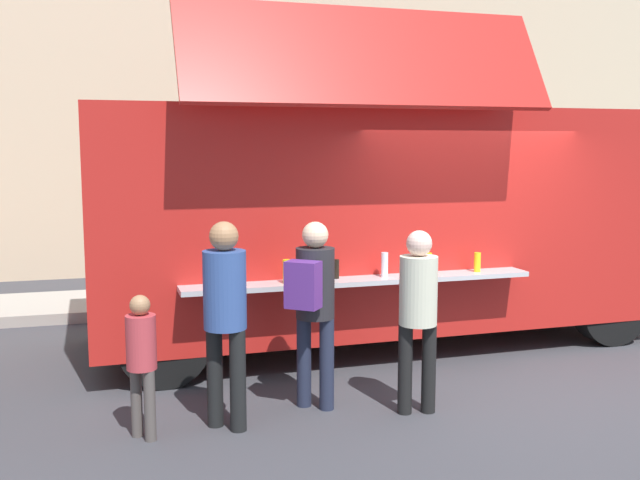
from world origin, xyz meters
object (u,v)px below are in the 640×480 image
object	(u,v)px
child_near_queue	(141,354)
trash_bin	(569,256)
food_truck_main	(376,216)
customer_mid_with_backpack	(313,296)
customer_front_ordering	(418,305)
customer_rear_waiting	(225,306)

from	to	relation	value
child_near_queue	trash_bin	bearing A→B (deg)	-6.52
food_truck_main	trash_bin	world-z (taller)	food_truck_main
customer_mid_with_backpack	trash_bin	bearing A→B (deg)	-13.69
trash_bin	child_near_queue	xyz separation A→B (m)	(-7.10, -4.64, 0.20)
food_truck_main	customer_front_ordering	xyz separation A→B (m)	(-0.48, -2.38, -0.54)
child_near_queue	customer_rear_waiting	bearing A→B (deg)	-36.66
trash_bin	child_near_queue	distance (m)	8.49
customer_front_ordering	food_truck_main	bearing A→B (deg)	-3.59
food_truck_main	customer_mid_with_backpack	xyz separation A→B (m)	(-1.33, -2.05, -0.48)
food_truck_main	customer_rear_waiting	xyz separation A→B (m)	(-2.15, -2.28, -0.48)
customer_front_ordering	child_near_queue	distance (m)	2.36
food_truck_main	child_near_queue	xyz separation A→B (m)	(-2.82, -2.32, -0.81)
trash_bin	child_near_queue	size ratio (longest dim) A/B	0.86
customer_rear_waiting	customer_mid_with_backpack	bearing A→B (deg)	-31.39
food_truck_main	child_near_queue	size ratio (longest dim) A/B	5.65
food_truck_main	child_near_queue	world-z (taller)	food_truck_main
customer_front_ordering	customer_rear_waiting	world-z (taller)	customer_rear_waiting
customer_mid_with_backpack	child_near_queue	distance (m)	1.55
food_truck_main	child_near_queue	bearing A→B (deg)	-142.05
customer_front_ordering	customer_mid_with_backpack	distance (m)	0.92
food_truck_main	customer_rear_waiting	size ratio (longest dim) A/B	3.83
food_truck_main	customer_rear_waiting	world-z (taller)	food_truck_main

